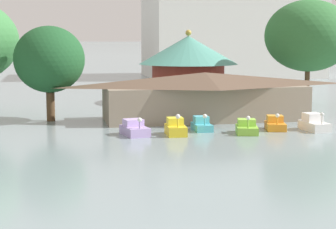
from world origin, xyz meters
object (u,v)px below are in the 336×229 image
Objects in this scene: pedal_boat_orange at (275,124)px; shoreline_tree_right at (309,36)px; boathouse at (205,95)px; pedal_boat_white at (314,124)px; shoreline_tree_mid at (49,60)px; pedal_boat_lavender at (135,129)px; pedal_boat_yellow at (176,128)px; background_building_block at (231,16)px; pedal_boat_cyan at (202,125)px; pedal_boat_lime at (247,128)px; green_roof_pavilion at (188,64)px.

shoreline_tree_right reaches higher than pedal_boat_orange.
boathouse reaches higher than pedal_boat_orange.
pedal_boat_white is at bearing -112.99° from shoreline_tree_right.
shoreline_tree_right reaches higher than shoreline_tree_mid.
shoreline_tree_right is at bearing 28.43° from boathouse.
pedal_boat_lavender is at bearing -55.16° from shoreline_tree_mid.
pedal_boat_yellow reaches higher than pedal_boat_orange.
pedal_boat_orange is 66.57m from background_building_block.
shoreline_tree_right is 49.85m from background_building_block.
pedal_boat_lavender reaches higher than pedal_boat_cyan.
shoreline_tree_right is at bearing 113.44° from pedal_boat_lavender.
pedal_boat_lavender is 9.00m from pedal_boat_lime.
pedal_boat_orange is (8.71, 0.85, -0.08)m from pedal_boat_yellow.
pedal_boat_lavender is 5.92m from pedal_boat_cyan.
pedal_boat_lavender is at bearing -114.01° from green_roof_pavilion.
boathouse is at bearing 153.06° from pedal_boat_yellow.
pedal_boat_cyan is 0.13× the size of boathouse.
boathouse reaches higher than pedal_boat_lavender.
pedal_boat_white is 0.15× the size of boathouse.
green_roof_pavilion is (0.60, 22.44, 4.06)m from pedal_boat_lime.
pedal_boat_white is at bearing 85.93° from pedal_boat_orange.
pedal_boat_white reaches higher than pedal_boat_orange.
boathouse is 0.61× the size of background_building_block.
pedal_boat_cyan is 6.17m from pedal_boat_orange.
background_building_block is (16.38, 63.54, 11.22)m from pedal_boat_orange.
green_roof_pavilion is at bearing 150.17° from shoreline_tree_right.
shoreline_tree_mid reaches higher than pedal_boat_lime.
pedal_boat_lime is 8.51m from boathouse.
shoreline_tree_right is at bearing -29.83° from green_roof_pavilion.
pedal_boat_orange is (2.97, 1.32, 0.01)m from pedal_boat_lime.
shoreline_tree_right is (21.41, 14.62, 7.31)m from pedal_boat_lavender.
pedal_boat_orange is at bearing -104.46° from background_building_block.
pedal_boat_lavender is 3.25m from pedal_boat_yellow.
pedal_boat_lavender is 1.03× the size of pedal_boat_white.
boathouse is 2.30× the size of shoreline_tree_mid.
pedal_boat_yellow is 0.23× the size of green_roof_pavilion.
shoreline_tree_mid is at bearing -132.29° from pedal_boat_yellow.
pedal_boat_lavender is 1.17× the size of pedal_boat_yellow.
shoreline_tree_right is at bearing 155.96° from pedal_boat_lime.
green_roof_pavilion is 14.07m from shoreline_tree_right.
shoreline_tree_right is at bearing -97.96° from background_building_block.
boathouse is at bearing 122.21° from pedal_boat_lavender.
pedal_boat_cyan is at bearing -107.43° from boathouse.
background_building_block is (20.61, 56.65, 9.37)m from boathouse.
background_building_block is at bearing 161.86° from pedal_boat_yellow.
shoreline_tree_right is at bearing 132.26° from pedal_boat_cyan.
pedal_boat_orange is at bearing -123.57° from shoreline_tree_right.
pedal_boat_orange is 21.04m from shoreline_tree_mid.
pedal_boat_orange is at bearing 83.22° from pedal_boat_cyan.
pedal_boat_lavender reaches higher than pedal_boat_orange.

